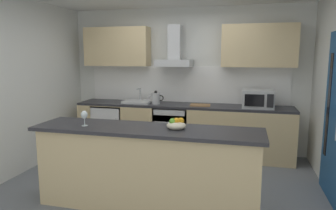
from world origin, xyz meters
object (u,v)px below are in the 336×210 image
wine_glass (84,115)px  microwave (258,99)px  fruit_bowl (176,125)px  chopping_board (200,105)px  oven (173,129)px  kettle (156,98)px  range_hood (175,53)px  sink (138,101)px  refrigerator (112,127)px

wine_glass → microwave: bearing=46.1°
fruit_bowl → chopping_board: 1.95m
oven → kettle: bearing=-173.6°
fruit_bowl → kettle: bearing=112.6°
oven → microwave: microwave is taller
chopping_board → oven: bearing=177.2°
kettle → fruit_bowl: size_ratio=1.31×
range_hood → chopping_board: range_hood is taller
kettle → chopping_board: size_ratio=0.85×
sink → chopping_board: 1.14m
refrigerator → wine_glass: wine_glass is taller
oven → microwave: (1.44, -0.03, 0.59)m
kettle → chopping_board: kettle is taller
fruit_bowl → wine_glass: bearing=-173.4°
microwave → sink: microwave is taller
refrigerator → kettle: 1.05m
wine_glass → fruit_bowl: size_ratio=0.81×
microwave → range_hood: bearing=173.7°
oven → wine_glass: bearing=-104.8°
microwave → kettle: size_ratio=1.73×
oven → microwave: 1.55m
kettle → range_hood: 0.85m
kettle → fruit_bowl: (0.81, -1.94, -0.01)m
oven → chopping_board: bearing=-2.8°
wine_glass → range_hood: bearing=76.1°
sink → kettle: bearing=-7.3°
oven → wine_glass: wine_glass is taller
range_hood → chopping_board: bearing=-17.4°
wine_glass → chopping_board: size_ratio=0.52×
wine_glass → refrigerator: bearing=106.6°
oven → fruit_bowl: bearing=-75.6°
wine_glass → chopping_board: 2.33m
microwave → chopping_board: (-0.95, 0.00, -0.14)m
oven → refrigerator: (-1.18, -0.00, -0.03)m
refrigerator → sink: sink is taller
microwave → range_hood: (-1.44, 0.16, 0.74)m
refrigerator → chopping_board: size_ratio=2.50×
sink → range_hood: bearing=10.3°
fruit_bowl → chopping_board: (-0.02, 1.95, -0.09)m
sink → fruit_bowl: size_ratio=2.27×
oven → sink: bearing=179.0°
refrigerator → wine_glass: 2.28m
range_hood → chopping_board: (0.49, -0.15, -0.88)m
kettle → refrigerator: bearing=178.0°
oven → wine_glass: size_ratio=4.50×
chopping_board → sink: bearing=178.3°
chopping_board → fruit_bowl: bearing=-89.5°
oven → sink: 0.80m
oven → range_hood: (0.00, 0.13, 1.33)m
oven → kettle: size_ratio=2.77×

